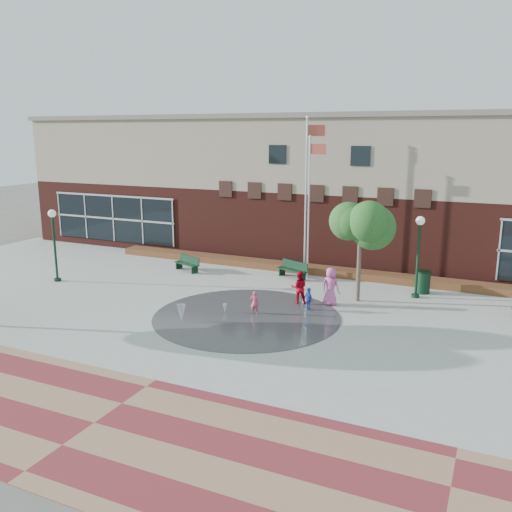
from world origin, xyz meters
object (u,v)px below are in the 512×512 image
at_px(child_splash, 255,303).
at_px(flagpole_right, 310,201).
at_px(flagpole_left, 307,189).
at_px(bench_left, 187,266).
at_px(trash_can, 423,282).

bearing_deg(child_splash, flagpole_right, -102.39).
relative_size(flagpole_left, child_splash, 8.22).
bearing_deg(flagpole_left, flagpole_right, -68.65).
bearing_deg(flagpole_right, flagpole_left, 126.07).
xyz_separation_m(flagpole_left, child_splash, (0.18, -7.30, -4.44)).
bearing_deg(bench_left, flagpole_left, 37.48).
xyz_separation_m(flagpole_left, flagpole_right, (0.37, -0.54, -0.56)).
xyz_separation_m(flagpole_left, trash_can, (6.66, -0.73, -4.38)).
distance_m(flagpole_left, trash_can, 8.01).
height_order(flagpole_left, child_splash, flagpole_left).
bearing_deg(child_splash, bench_left, -48.67).
distance_m(bench_left, child_splash, 8.78).
relative_size(flagpole_left, flagpole_right, 1.13).
xyz_separation_m(flagpole_left, bench_left, (-6.75, -1.92, -4.69)).
relative_size(flagpole_right, bench_left, 4.17).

